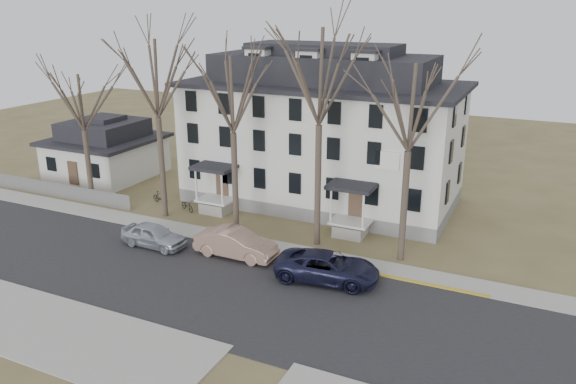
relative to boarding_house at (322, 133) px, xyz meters
The scene contains 18 objects.
ground 18.85m from the boarding_house, 83.64° to the right, with size 120.00×120.00×0.00m, color brown.
main_road 16.96m from the boarding_house, 82.85° to the right, with size 120.00×10.00×0.04m, color #27272A.
far_sidewalk 11.49m from the boarding_house, 78.64° to the right, with size 120.00×2.00×0.08m, color #A09F97.
near_sidewalk_left 24.33m from the boarding_house, 104.65° to the right, with size 20.00×5.00×0.08m, color #A09F97.
yellow_curb 13.99m from the boarding_house, 57.18° to the right, with size 14.00×0.25×0.06m, color gold.
boarding_house is the anchor object (origin of this frame).
small_house 20.34m from the boarding_house, behind, with size 8.70×8.70×5.00m.
fence 21.48m from the boarding_house, 156.01° to the right, with size 14.00×0.06×1.20m, color gray.
tree_far_left 13.12m from the boarding_house, 137.82° to the right, with size 8.40×8.40×13.72m.
tree_mid_left 9.66m from the boarding_house, 110.20° to the right, with size 7.80×7.80×12.74m.
tree_center 10.39m from the boarding_house, 69.80° to the right, with size 9.00×9.00×14.70m.
tree_mid_right 12.51m from the boarding_house, 43.81° to the right, with size 7.80×7.80×12.74m.
tree_bungalow 18.17m from the boarding_house, 152.99° to the right, with size 6.60×6.60×10.78m.
car_silver 15.13m from the boarding_house, 115.63° to the right, with size 1.76×4.38×1.49m, color #ACB5C0.
car_tan 12.92m from the boarding_house, 93.46° to the right, with size 1.80×5.16×1.70m, color #A27A69.
car_navy 14.51m from the boarding_house, 66.62° to the right, with size 2.67×5.80×1.61m, color #171933.
bicycle_left 11.60m from the boarding_house, 140.49° to the right, with size 0.56×1.62×0.85m, color black.
bicycle_right 13.49m from the boarding_house, 150.62° to the right, with size 0.45×1.58×0.95m, color black.
Camera 1 is at (13.50, -21.21, 14.71)m, focal length 35.00 mm.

